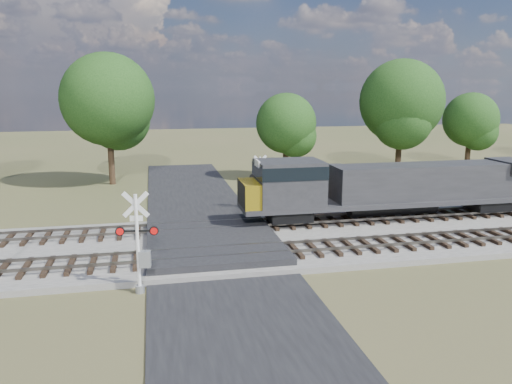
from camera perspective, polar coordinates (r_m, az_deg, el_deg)
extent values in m
plane|color=#434B28|center=(27.12, -4.88, -6.59)|extent=(160.00, 160.00, 0.00)
cube|color=gray|center=(30.31, 14.17, -4.63)|extent=(140.00, 10.00, 0.30)
cube|color=black|center=(27.11, -4.88, -6.51)|extent=(7.00, 60.00, 0.08)
cube|color=#262628|center=(27.50, -5.02, -5.65)|extent=(7.00, 9.00, 0.62)
cube|color=black|center=(25.44, 0.17, -6.89)|extent=(44.00, 2.60, 0.18)
cube|color=#59544C|center=(27.48, 17.13, -5.64)|extent=(140.00, 0.08, 0.15)
cube|color=#59544C|center=(28.68, 15.75, -4.82)|extent=(140.00, 0.08, 0.15)
cube|color=black|center=(30.12, -1.81, -3.89)|extent=(44.00, 2.60, 0.18)
cube|color=#59544C|center=(31.75, 12.81, -3.05)|extent=(140.00, 0.08, 0.15)
cube|color=#59544C|center=(33.02, 11.78, -2.43)|extent=(140.00, 0.08, 0.15)
cylinder|color=silver|center=(21.50, -13.37, -5.86)|extent=(0.15, 0.15, 4.29)
cylinder|color=gray|center=(22.17, -13.12, -10.76)|extent=(0.39, 0.39, 0.32)
cube|color=silver|center=(21.05, -13.59, -1.40)|extent=(1.12, 0.21, 1.12)
cube|color=silver|center=(21.05, -13.59, -1.40)|extent=(1.12, 0.21, 1.12)
cube|color=silver|center=(21.19, -13.52, -2.95)|extent=(0.54, 0.11, 0.24)
cube|color=black|center=(21.33, -13.45, -4.35)|extent=(1.71, 0.31, 0.06)
cylinder|color=red|center=(21.46, -15.29, -4.34)|extent=(0.40, 0.16, 0.39)
cylinder|color=red|center=(21.22, -11.58, -4.35)|extent=(0.40, 0.16, 0.39)
cube|color=gray|center=(21.65, -12.58, -7.49)|extent=(0.52, 0.39, 0.70)
cylinder|color=silver|center=(35.30, 0.48, 0.99)|extent=(0.13, 0.13, 3.81)
cylinder|color=gray|center=(35.68, 0.47, -1.78)|extent=(0.34, 0.34, 0.29)
cube|color=silver|center=(35.04, 0.48, 3.44)|extent=(0.99, 0.18, 1.00)
cube|color=silver|center=(35.04, 0.48, 3.44)|extent=(0.99, 0.18, 1.00)
cube|color=silver|center=(35.13, 0.48, 2.59)|extent=(0.47, 0.10, 0.21)
cube|color=black|center=(35.21, 0.48, 1.83)|extent=(1.51, 0.28, 0.06)
cylinder|color=red|center=(35.42, 1.41, 1.89)|extent=(0.35, 0.14, 0.34)
cylinder|color=red|center=(35.00, -0.47, 1.77)|extent=(0.35, 0.14, 0.34)
cube|color=gray|center=(35.33, 0.11, 0.06)|extent=(0.46, 0.34, 0.62)
cube|color=#4A2A20|center=(35.76, 7.05, 0.20)|extent=(4.40, 4.40, 2.77)
cube|color=#29292B|center=(35.49, 7.11, 2.54)|extent=(4.84, 4.84, 0.20)
cylinder|color=black|center=(46.37, -16.25, 4.38)|extent=(0.56, 0.56, 5.79)
sphere|color=#173611|center=(46.03, -16.59, 10.10)|extent=(8.10, 8.10, 8.10)
cylinder|color=black|center=(47.59, 3.41, 3.96)|extent=(0.56, 0.56, 4.04)
sphere|color=#173611|center=(47.25, 3.46, 7.84)|extent=(5.66, 5.66, 5.66)
cylinder|color=black|center=(49.68, 15.99, 4.76)|extent=(0.56, 0.56, 5.59)
sphere|color=#173611|center=(49.36, 16.29, 9.92)|extent=(7.83, 7.83, 7.83)
cylinder|color=black|center=(57.52, 23.07, 4.40)|extent=(0.56, 0.56, 4.03)
sphere|color=#173611|center=(57.25, 23.33, 7.60)|extent=(5.65, 5.65, 5.65)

